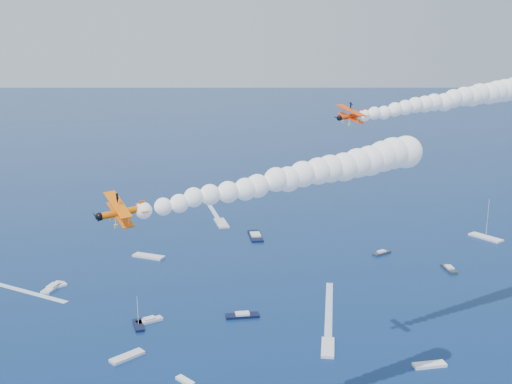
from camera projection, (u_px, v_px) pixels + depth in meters
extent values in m
cube|color=white|center=(328.00, 348.00, 152.70)|extent=(6.26, 10.44, 0.70)
cube|color=silver|center=(221.00, 223.00, 256.70)|extent=(4.71, 13.68, 0.70)
cube|color=silver|center=(127.00, 357.00, 148.37)|extent=(8.72, 6.86, 0.70)
cube|color=silver|center=(149.00, 256.00, 217.31)|extent=(11.58, 9.48, 0.70)
cube|color=#292F37|center=(449.00, 269.00, 205.39)|extent=(3.48, 8.51, 0.70)
cube|color=white|center=(429.00, 365.00, 144.59)|extent=(7.86, 2.63, 0.70)
cube|color=silver|center=(149.00, 321.00, 167.40)|extent=(7.64, 4.72, 0.70)
cube|color=silver|center=(53.00, 287.00, 189.99)|extent=(6.60, 9.54, 0.70)
cube|color=black|center=(255.00, 236.00, 239.97)|extent=(5.56, 14.47, 0.70)
cube|color=black|center=(242.00, 316.00, 170.41)|extent=(9.37, 3.50, 0.70)
cube|color=#2C313B|center=(382.00, 253.00, 220.67)|extent=(7.68, 5.09, 0.70)
cube|color=black|center=(138.00, 325.00, 164.65)|extent=(3.06, 7.41, 0.70)
cube|color=white|center=(58.00, 286.00, 191.00)|extent=(5.47, 3.69, 0.70)
cube|color=white|center=(185.00, 381.00, 137.78)|extent=(4.12, 5.11, 0.70)
cube|color=white|center=(486.00, 237.00, 238.13)|extent=(9.22, 13.62, 0.70)
cube|color=white|center=(329.00, 308.00, 175.87)|extent=(14.31, 36.57, 0.04)
cube|color=white|center=(211.00, 208.00, 281.13)|extent=(3.04, 38.04, 0.04)
cube|color=white|center=(21.00, 290.00, 188.64)|extent=(30.21, 26.18, 0.04)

